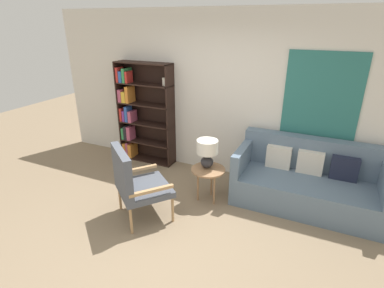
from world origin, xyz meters
name	(u,v)px	position (x,y,z in m)	size (l,w,h in m)	color
ground_plane	(161,237)	(0.00, 0.00, 0.00)	(14.00, 14.00, 0.00)	#847056
wall_back	(222,96)	(0.04, 2.03, 1.35)	(6.40, 0.08, 2.70)	silver
bookshelf	(139,113)	(-1.51, 1.85, 0.91)	(1.06, 0.30, 1.84)	black
armchair	(134,180)	(-0.50, 0.21, 0.58)	(0.92, 0.92, 1.02)	tan
couch	(307,182)	(1.53, 1.56, 0.34)	(2.00, 0.93, 0.92)	slate
side_table	(208,173)	(0.21, 1.03, 0.46)	(0.49, 0.49, 0.52)	#99704C
table_lamp	(207,150)	(0.17, 1.07, 0.78)	(0.31, 0.31, 0.42)	#2D2D33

